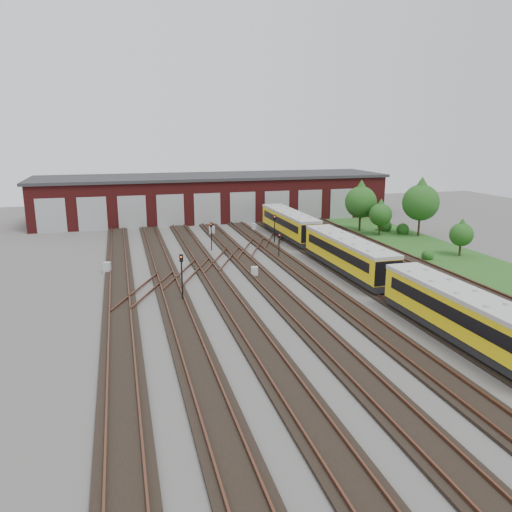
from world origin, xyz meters
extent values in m
plane|color=#4C4A47|center=(0.00, 0.00, 0.00)|extent=(120.00, 120.00, 0.00)
cube|color=black|center=(-14.00, 0.00, 0.09)|extent=(2.40, 70.00, 0.18)
cube|color=#563122|center=(-14.72, 0.00, 0.26)|extent=(0.10, 70.00, 0.15)
cube|color=#563122|center=(-13.28, 0.00, 0.26)|extent=(0.10, 70.00, 0.15)
cube|color=black|center=(-10.00, 0.00, 0.09)|extent=(2.40, 70.00, 0.18)
cube|color=#563122|center=(-10.72, 0.00, 0.26)|extent=(0.10, 70.00, 0.15)
cube|color=#563122|center=(-9.28, 0.00, 0.26)|extent=(0.10, 70.00, 0.15)
cube|color=black|center=(-6.00, 0.00, 0.09)|extent=(2.40, 70.00, 0.18)
cube|color=#563122|center=(-6.72, 0.00, 0.26)|extent=(0.10, 70.00, 0.15)
cube|color=#563122|center=(-5.28, 0.00, 0.26)|extent=(0.10, 70.00, 0.15)
cube|color=black|center=(-2.00, 0.00, 0.09)|extent=(2.40, 70.00, 0.18)
cube|color=#563122|center=(-2.72, 0.00, 0.26)|extent=(0.10, 70.00, 0.15)
cube|color=#563122|center=(-1.28, 0.00, 0.26)|extent=(0.10, 70.00, 0.15)
cube|color=black|center=(2.00, 0.00, 0.09)|extent=(2.40, 70.00, 0.18)
cube|color=#563122|center=(1.28, 0.00, 0.26)|extent=(0.10, 70.00, 0.15)
cube|color=#563122|center=(2.72, 0.00, 0.26)|extent=(0.10, 70.00, 0.15)
cube|color=black|center=(6.00, 0.00, 0.09)|extent=(2.40, 70.00, 0.18)
cube|color=#563122|center=(5.28, 0.00, 0.26)|extent=(0.10, 70.00, 0.15)
cube|color=#563122|center=(6.72, 0.00, 0.26)|extent=(0.10, 70.00, 0.15)
cube|color=black|center=(10.00, 0.00, 0.09)|extent=(2.40, 70.00, 0.18)
cube|color=#563122|center=(9.28, 0.00, 0.26)|extent=(0.10, 70.00, 0.15)
cube|color=#563122|center=(10.72, 0.00, 0.26)|extent=(0.10, 70.00, 0.15)
cube|color=black|center=(14.00, 0.00, 0.09)|extent=(2.40, 70.00, 0.18)
cube|color=#563122|center=(13.28, 0.00, 0.26)|extent=(0.10, 70.00, 0.15)
cube|color=#563122|center=(14.72, 0.00, 0.26)|extent=(0.10, 70.00, 0.15)
cube|color=#563122|center=(-8.00, 10.00, 0.26)|extent=(5.40, 9.62, 0.15)
cube|color=#563122|center=(-4.00, 14.00, 0.26)|extent=(5.40, 9.62, 0.15)
cube|color=#563122|center=(0.00, 18.00, 0.26)|extent=(5.40, 9.62, 0.15)
cube|color=#563122|center=(-12.00, 6.00, 0.26)|extent=(5.40, 9.62, 0.15)
cube|color=#563122|center=(4.00, 22.00, 0.26)|extent=(5.40, 9.62, 0.15)
cube|color=#571516|center=(0.00, 40.00, 3.00)|extent=(50.00, 12.00, 6.00)
cube|color=#2C2C2E|center=(0.00, 40.00, 6.15)|extent=(51.00, 12.50, 0.40)
cube|color=#A1A4A7|center=(-22.00, 33.98, 2.20)|extent=(3.60, 0.12, 4.40)
cube|color=#A1A4A7|center=(-17.00, 33.98, 2.20)|extent=(3.60, 0.12, 4.40)
cube|color=#A1A4A7|center=(-12.00, 33.98, 2.20)|extent=(3.60, 0.12, 4.40)
cube|color=#A1A4A7|center=(-7.00, 33.98, 2.20)|extent=(3.60, 0.12, 4.40)
cube|color=#A1A4A7|center=(-2.00, 33.98, 2.20)|extent=(3.60, 0.12, 4.40)
cube|color=#A1A4A7|center=(3.00, 33.98, 2.20)|extent=(3.60, 0.12, 4.40)
cube|color=#A1A4A7|center=(8.00, 33.98, 2.20)|extent=(3.60, 0.12, 4.40)
cube|color=#A1A4A7|center=(13.00, 33.98, 2.20)|extent=(3.60, 0.12, 4.40)
cube|color=#A1A4A7|center=(18.00, 33.98, 2.20)|extent=(3.60, 0.12, 4.40)
cube|color=#20501A|center=(19.00, 10.00, 0.03)|extent=(8.00, 55.00, 0.05)
cube|color=black|center=(6.00, -9.19, 0.61)|extent=(2.31, 14.08, 0.56)
cube|color=#E9AF0C|center=(6.00, -9.19, 1.92)|extent=(2.60, 14.08, 2.06)
cube|color=#B1B0AC|center=(6.00, -9.19, 3.09)|extent=(2.69, 14.09, 0.28)
cube|color=black|center=(4.76, -9.20, 2.16)|extent=(0.20, 12.37, 0.80)
cube|color=black|center=(7.24, -9.17, 2.16)|extent=(0.20, 12.37, 0.80)
cube|color=black|center=(6.00, 6.81, 0.61)|extent=(2.31, 14.08, 0.56)
cube|color=#E9AF0C|center=(6.00, 6.81, 1.92)|extent=(2.60, 14.08, 2.06)
cube|color=#B1B0AC|center=(6.00, 6.81, 3.09)|extent=(2.69, 14.09, 0.28)
cube|color=black|center=(4.76, 6.80, 2.16)|extent=(0.20, 12.37, 0.80)
cube|color=black|center=(7.24, 6.83, 2.16)|extent=(0.20, 12.37, 0.80)
cube|color=black|center=(6.00, 22.81, 0.61)|extent=(2.31, 14.08, 0.56)
cube|color=#E9AF0C|center=(6.00, 22.81, 1.92)|extent=(2.60, 14.08, 2.06)
cube|color=#B1B0AC|center=(6.00, 22.81, 3.09)|extent=(2.69, 14.09, 0.28)
cube|color=black|center=(4.76, 22.80, 2.16)|extent=(0.20, 12.37, 0.80)
cube|color=black|center=(7.24, 22.83, 2.16)|extent=(0.20, 12.37, 0.80)
cylinder|color=black|center=(-9.38, 3.10, 1.55)|extent=(0.11, 0.11, 3.09)
cube|color=black|center=(-9.38, 3.10, 3.37)|extent=(0.30, 0.22, 0.55)
sphere|color=#FF330E|center=(-9.38, 2.98, 3.48)|extent=(0.13, 0.13, 0.13)
cylinder|color=black|center=(-4.21, 18.99, 1.27)|extent=(0.10, 0.10, 2.54)
cube|color=black|center=(-4.21, 18.99, 2.80)|extent=(0.30, 0.23, 0.52)
sphere|color=#FF330E|center=(-4.21, 18.89, 2.91)|extent=(0.12, 0.12, 0.12)
cylinder|color=black|center=(3.57, 21.03, 1.33)|extent=(0.11, 0.11, 2.65)
cube|color=black|center=(3.57, 21.03, 2.93)|extent=(0.32, 0.25, 0.56)
sphere|color=#FF330E|center=(3.57, 20.92, 3.05)|extent=(0.14, 0.14, 0.14)
cylinder|color=black|center=(1.77, 13.81, 1.04)|extent=(0.09, 0.09, 2.08)
cube|color=black|center=(1.77, 13.81, 2.31)|extent=(0.24, 0.17, 0.45)
sphere|color=#FF330E|center=(1.77, 13.72, 2.40)|extent=(0.11, 0.11, 0.11)
cube|color=#ADB0B2|center=(-15.00, 12.66, 0.51)|extent=(0.73, 0.66, 1.02)
cube|color=#ADB0B2|center=(-2.64, 27.19, 0.55)|extent=(0.81, 0.74, 1.11)
cube|color=#ADB0B2|center=(-2.43, 7.82, 0.48)|extent=(0.64, 0.56, 0.95)
cube|color=#ADB0B2|center=(3.06, 28.26, 0.48)|extent=(0.70, 0.63, 0.96)
cube|color=#ADB0B2|center=(10.25, 19.44, 0.56)|extent=(0.80, 0.73, 1.11)
cylinder|color=#342217|center=(16.20, 24.53, 1.03)|extent=(0.27, 0.27, 2.07)
sphere|color=#194A15|center=(16.20, 24.53, 3.79)|extent=(4.02, 4.02, 4.02)
cone|color=#194A15|center=(16.20, 24.53, 5.22)|extent=(3.45, 3.45, 2.87)
cylinder|color=#342217|center=(17.33, 21.38, 0.71)|extent=(0.21, 0.21, 1.43)
sphere|color=#194A15|center=(17.33, 21.38, 2.62)|extent=(2.78, 2.78, 2.78)
cone|color=#194A15|center=(17.33, 21.38, 3.61)|extent=(2.38, 2.38, 1.98)
cylinder|color=#342217|center=(21.79, 19.79, 1.13)|extent=(0.26, 0.26, 2.27)
sphere|color=#194A15|center=(21.79, 19.79, 4.15)|extent=(4.40, 4.40, 4.40)
cone|color=#194A15|center=(21.79, 19.79, 5.73)|extent=(3.78, 3.78, 3.15)
cylinder|color=#342217|center=(20.08, 9.67, 0.62)|extent=(0.23, 0.23, 1.23)
sphere|color=#194A15|center=(20.08, 9.67, 2.26)|extent=(2.40, 2.40, 2.40)
cone|color=#194A15|center=(20.08, 9.67, 3.12)|extent=(2.05, 2.05, 1.71)
sphere|color=#194A15|center=(16.00, 9.26, 0.59)|extent=(1.18, 1.18, 1.18)
sphere|color=#194A15|center=(19.46, 23.89, 0.90)|extent=(1.81, 1.81, 1.81)
sphere|color=#194A15|center=(20.73, 21.62, 0.78)|extent=(1.56, 1.56, 1.56)
camera|label=1|loc=(-13.56, -33.04, 12.48)|focal=35.00mm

